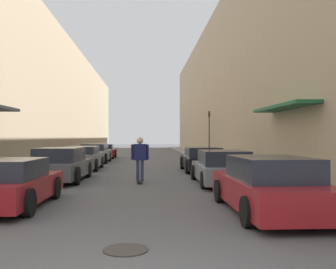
% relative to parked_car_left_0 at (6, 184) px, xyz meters
% --- Properties ---
extents(ground, '(130.66, 130.66, 0.00)m').
position_rel_parked_car_left_0_xyz_m(ground, '(3.14, 17.90, -0.58)').
color(ground, '#515154').
extents(curb_strip_left, '(1.80, 59.39, 0.12)m').
position_rel_parked_car_left_0_xyz_m(curb_strip_left, '(-1.95, 23.84, -0.52)').
color(curb_strip_left, gray).
rests_on(curb_strip_left, ground).
extents(curb_strip_right, '(1.80, 59.39, 0.12)m').
position_rel_parked_car_left_0_xyz_m(curb_strip_right, '(8.24, 23.84, -0.52)').
color(curb_strip_right, gray).
rests_on(curb_strip_right, ground).
extents(building_row_left, '(4.90, 59.39, 10.02)m').
position_rel_parked_car_left_0_xyz_m(building_row_left, '(-4.85, 23.84, 4.43)').
color(building_row_left, tan).
rests_on(building_row_left, ground).
extents(building_row_right, '(4.90, 59.39, 12.34)m').
position_rel_parked_car_left_0_xyz_m(building_row_right, '(11.14, 23.84, 5.59)').
color(building_row_right, tan).
rests_on(building_row_right, ground).
extents(parked_car_left_0, '(1.98, 3.93, 1.21)m').
position_rel_parked_car_left_0_xyz_m(parked_car_left_0, '(0.00, 0.00, 0.00)').
color(parked_car_left_0, maroon).
rests_on(parked_car_left_0, ground).
extents(parked_car_left_1, '(1.91, 4.49, 1.33)m').
position_rel_parked_car_left_0_xyz_m(parked_car_left_1, '(0.08, 5.61, 0.06)').
color(parked_car_left_1, '#515459').
rests_on(parked_car_left_1, ground).
extents(parked_car_left_2, '(1.92, 4.01, 1.26)m').
position_rel_parked_car_left_0_xyz_m(parked_car_left_2, '(0.03, 10.88, 0.04)').
color(parked_car_left_2, gray).
rests_on(parked_car_left_2, ground).
extents(parked_car_left_3, '(1.89, 4.32, 1.29)m').
position_rel_parked_car_left_0_xyz_m(parked_car_left_3, '(-0.05, 16.50, 0.05)').
color(parked_car_left_3, gray).
rests_on(parked_car_left_3, ground).
extents(parked_car_left_4, '(1.96, 3.99, 1.17)m').
position_rel_parked_car_left_0_xyz_m(parked_car_left_4, '(-0.08, 21.63, -0.00)').
color(parked_car_left_4, maroon).
rests_on(parked_car_left_4, ground).
extents(parked_car_right_0, '(1.93, 4.51, 1.30)m').
position_rel_parked_car_left_0_xyz_m(parked_car_right_0, '(6.29, -1.02, 0.04)').
color(parked_car_right_0, maroon).
rests_on(parked_car_right_0, ground).
extents(parked_car_right_1, '(1.99, 4.52, 1.25)m').
position_rel_parked_car_left_0_xyz_m(parked_car_right_1, '(6.31, 4.35, 0.01)').
color(parked_car_right_1, gray).
rests_on(parked_car_right_1, ground).
extents(parked_car_right_2, '(2.00, 4.36, 1.23)m').
position_rel_parked_car_left_0_xyz_m(parked_car_right_2, '(6.34, 9.53, 0.02)').
color(parked_car_right_2, black).
rests_on(parked_car_right_2, ground).
extents(skateboarder, '(0.67, 0.78, 1.75)m').
position_rel_parked_car_left_0_xyz_m(skateboarder, '(3.23, 4.70, 0.49)').
color(skateboarder, black).
rests_on(skateboarder, ground).
extents(manhole_cover, '(0.70, 0.70, 0.02)m').
position_rel_parked_car_left_0_xyz_m(manhole_cover, '(3.15, -3.68, -0.58)').
color(manhole_cover, '#332D28').
rests_on(manhole_cover, ground).
extents(traffic_light, '(0.16, 0.22, 3.80)m').
position_rel_parked_car_left_0_xyz_m(traffic_light, '(8.71, 21.44, 1.86)').
color(traffic_light, '#2D2D2D').
rests_on(traffic_light, curb_strip_right).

